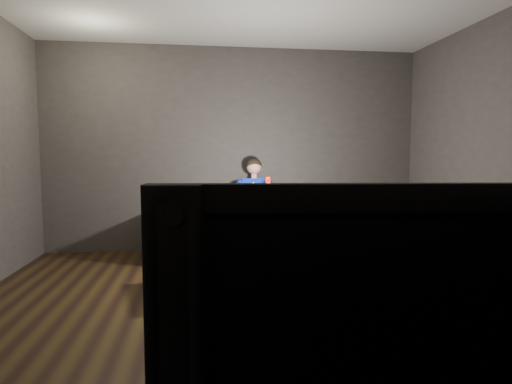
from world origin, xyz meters
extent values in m
plane|color=black|center=(0.00, 0.00, 0.00)|extent=(5.00, 5.00, 0.00)
cube|color=#3A3634|center=(0.00, 2.50, 1.35)|extent=(5.00, 0.04, 2.70)
cube|color=#3A3634|center=(0.00, -2.50, 1.35)|extent=(5.00, 0.04, 2.70)
cube|color=black|center=(-0.03, 2.06, 0.09)|extent=(2.08, 0.90, 0.18)
cube|color=black|center=(-0.45, 1.96, 0.29)|extent=(0.81, 0.63, 0.22)
cube|color=black|center=(0.38, 1.96, 0.29)|extent=(0.81, 0.63, 0.22)
cube|color=black|center=(-0.03, 2.40, 0.60)|extent=(1.66, 0.21, 0.41)
cube|color=black|center=(-0.97, 2.06, 0.28)|extent=(0.21, 0.90, 0.57)
cube|color=black|center=(0.90, 2.06, 0.28)|extent=(0.21, 0.90, 0.57)
cube|color=black|center=(0.21, 1.94, 0.47)|extent=(0.32, 0.40, 0.15)
cube|color=#04099C|center=(0.21, 2.15, 0.76)|extent=(0.32, 0.23, 0.44)
cube|color=yellow|center=(0.21, 2.06, 0.82)|extent=(0.10, 0.10, 0.11)
cube|color=red|center=(0.21, 2.06, 0.82)|extent=(0.06, 0.06, 0.07)
cylinder|color=tan|center=(0.21, 2.15, 1.00)|extent=(0.07, 0.07, 0.06)
sphere|color=tan|center=(0.21, 2.15, 1.12)|extent=(0.19, 0.19, 0.19)
ellipsoid|color=black|center=(0.21, 2.16, 1.14)|extent=(0.20, 0.20, 0.17)
cylinder|color=#04099C|center=(0.01, 2.08, 0.84)|extent=(0.08, 0.24, 0.20)
cylinder|color=#04099C|center=(0.40, 2.08, 0.84)|extent=(0.08, 0.24, 0.20)
cylinder|color=tan|center=(0.07, 1.91, 0.79)|extent=(0.15, 0.25, 0.11)
cylinder|color=tan|center=(0.35, 1.91, 0.79)|extent=(0.15, 0.25, 0.11)
sphere|color=tan|center=(0.13, 1.81, 0.78)|extent=(0.09, 0.09, 0.09)
sphere|color=tan|center=(0.29, 1.81, 0.78)|extent=(0.09, 0.09, 0.09)
cylinder|color=tan|center=(0.12, 1.73, 0.24)|extent=(0.10, 0.10, 0.36)
cylinder|color=tan|center=(0.29, 1.73, 0.24)|extent=(0.10, 0.10, 0.36)
cube|color=red|center=(0.29, 1.59, 0.92)|extent=(0.06, 0.08, 0.19)
cube|color=#6C040D|center=(0.29, 1.56, 0.98)|extent=(0.03, 0.02, 0.03)
cylinder|color=white|center=(0.29, 1.56, 0.91)|extent=(0.02, 0.01, 0.02)
ellipsoid|color=white|center=(0.13, 1.59, 0.89)|extent=(0.08, 0.10, 0.15)
cylinder|color=black|center=(0.13, 1.56, 0.94)|extent=(0.03, 0.01, 0.03)
cube|color=black|center=(-0.97, 2.01, 0.58)|extent=(0.05, 0.17, 0.03)
cube|color=black|center=(-0.97, 2.06, 0.60)|extent=(0.02, 0.02, 0.00)
cube|color=black|center=(-0.07, 0.82, 0.40)|extent=(1.26, 0.84, 0.05)
cube|color=black|center=(-0.59, 0.58, 0.18)|extent=(0.06, 0.06, 0.37)
cube|color=black|center=(0.46, 0.58, 0.18)|extent=(0.06, 0.06, 0.37)
cube|color=black|center=(-0.59, 1.06, 0.18)|extent=(0.06, 0.06, 0.37)
cube|color=black|center=(0.46, 1.06, 0.18)|extent=(0.06, 0.06, 0.37)
imported|color=black|center=(-0.03, -2.27, 0.88)|extent=(1.17, 0.27, 0.67)
camera|label=1|loc=(-0.50, -3.27, 1.28)|focal=30.00mm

